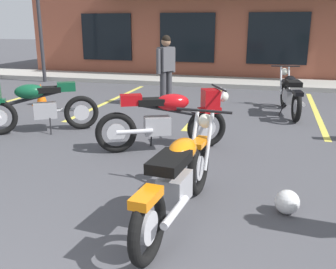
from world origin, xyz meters
name	(u,v)px	position (x,y,z in m)	size (l,w,h in m)	color
ground_plane	(151,168)	(0.00, 3.80, 0.00)	(80.00, 80.00, 0.00)	#47474C
sidewalk_kerb	(226,82)	(0.00, 11.78, 0.07)	(22.00, 1.80, 0.14)	#A8A59E
brick_storefront_building	(239,22)	(0.00, 15.41, 1.98)	(15.55, 6.14, 3.95)	brown
painted_stall_lines	(206,106)	(0.00, 8.18, 0.00)	(10.19, 4.80, 0.01)	#DBCC4C
motorcycle_foreground_classic	(178,179)	(0.72, 2.48, 0.46)	(0.67, 2.11, 0.98)	black
motorcycle_red_sportbike	(170,117)	(0.03, 4.68, 0.53)	(1.94, 1.22, 0.98)	black
motorcycle_silver_naked	(290,93)	(1.92, 7.79, 0.46)	(0.74, 2.10, 0.98)	black
motorcycle_green_cafe_racer	(34,104)	(-2.61, 4.98, 0.53)	(1.86, 1.35, 0.98)	black
person_in_black_shirt	(166,66)	(-0.96, 7.96, 0.95)	(0.40, 0.57, 1.68)	black
helmet_on_pavement	(287,202)	(1.78, 2.95, 0.13)	(0.26, 0.26, 0.26)	silver
traffic_cone	(41,95)	(-3.91, 7.17, 0.26)	(0.34, 0.34, 0.53)	orange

